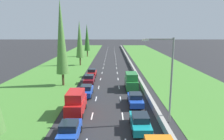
% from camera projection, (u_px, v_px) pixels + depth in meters
% --- Properties ---
extents(ground_plane, '(300.00, 300.00, 0.00)m').
position_uv_depth(ground_plane, '(110.00, 63.00, 61.90)').
color(ground_plane, '#28282B').
rests_on(ground_plane, ground).
extents(grass_verge_left, '(14.00, 140.00, 0.04)m').
position_uv_depth(grass_verge_left, '(68.00, 63.00, 61.88)').
color(grass_verge_left, '#478433').
rests_on(grass_verge_left, ground).
extents(grass_verge_right, '(14.00, 140.00, 0.04)m').
position_uv_depth(grass_verge_right, '(157.00, 63.00, 61.92)').
color(grass_verge_right, '#478433').
rests_on(grass_verge_right, ground).
extents(median_barrier, '(0.44, 120.00, 0.85)m').
position_uv_depth(median_barrier, '(129.00, 61.00, 61.83)').
color(median_barrier, '#9E9B93').
rests_on(median_barrier, ground).
extents(lane_markings, '(3.64, 116.00, 0.01)m').
position_uv_depth(lane_markings, '(110.00, 63.00, 61.90)').
color(lane_markings, white).
rests_on(lane_markings, ground).
extents(blue_hatchback_left_lane, '(1.74, 3.90, 1.72)m').
position_uv_depth(blue_hatchback_left_lane, '(69.00, 130.00, 18.51)').
color(blue_hatchback_left_lane, '#1E47B7').
rests_on(blue_hatchback_left_lane, ground).
extents(teal_sedan_right_lane, '(1.82, 4.50, 1.64)m').
position_uv_depth(teal_sedan_right_lane, '(140.00, 122.00, 20.28)').
color(teal_sedan_right_lane, teal).
rests_on(teal_sedan_right_lane, ground).
extents(red_van_left_lane, '(1.96, 4.90, 2.82)m').
position_uv_depth(red_van_left_lane, '(76.00, 103.00, 23.98)').
color(red_van_left_lane, red).
rests_on(red_van_left_lane, ground).
extents(blue_sedan_left_lane, '(1.82, 4.50, 1.64)m').
position_uv_depth(blue_sedan_left_lane, '(86.00, 91.00, 30.75)').
color(blue_sedan_left_lane, '#1E47B7').
rests_on(blue_sedan_left_lane, ground).
extents(blue_sedan_right_lane, '(1.82, 4.50, 1.64)m').
position_uv_depth(blue_sedan_right_lane, '(135.00, 99.00, 26.93)').
color(blue_sedan_right_lane, '#1E47B7').
rests_on(blue_sedan_right_lane, ground).
extents(maroon_sedan_left_lane, '(1.82, 4.50, 1.64)m').
position_uv_depth(maroon_sedan_left_lane, '(89.00, 79.00, 37.85)').
color(maroon_sedan_left_lane, maroon).
rests_on(maroon_sedan_left_lane, ground).
extents(red_hatchback_left_lane, '(1.74, 3.90, 1.72)m').
position_uv_depth(red_hatchback_left_lane, '(92.00, 73.00, 43.26)').
color(red_hatchback_left_lane, red).
rests_on(red_hatchback_left_lane, ground).
extents(green_van_right_lane, '(1.96, 4.90, 2.82)m').
position_uv_depth(green_van_right_lane, '(131.00, 81.00, 33.98)').
color(green_van_right_lane, '#237A33').
rests_on(green_van_right_lane, ground).
extents(poplar_tree_second, '(2.17, 2.17, 14.86)m').
position_uv_depth(poplar_tree_second, '(61.00, 37.00, 35.00)').
color(poplar_tree_second, '#4C3823').
rests_on(poplar_tree_second, ground).
extents(poplar_tree_third, '(2.11, 2.11, 12.22)m').
position_uv_depth(poplar_tree_third, '(79.00, 39.00, 55.95)').
color(poplar_tree_third, '#4C3823').
rests_on(poplar_tree_third, ground).
extents(poplar_tree_fourth, '(2.10, 2.10, 11.81)m').
position_uv_depth(poplar_tree_fourth, '(87.00, 37.00, 74.62)').
color(poplar_tree_fourth, '#4C3823').
rests_on(poplar_tree_fourth, ground).
extents(street_light_mast, '(3.20, 0.28, 9.00)m').
position_uv_depth(street_light_mast, '(168.00, 75.00, 20.99)').
color(street_light_mast, gray).
rests_on(street_light_mast, ground).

